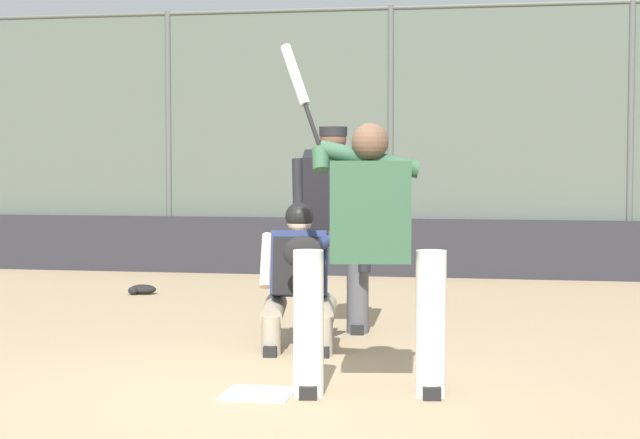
% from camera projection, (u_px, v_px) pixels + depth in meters
% --- Properties ---
extents(ground_plane, '(160.00, 160.00, 0.00)m').
position_uv_depth(ground_plane, '(259.00, 395.00, 6.71)').
color(ground_plane, tan).
extents(home_plate_marker, '(0.43, 0.43, 0.01)m').
position_uv_depth(home_plate_marker, '(259.00, 394.00, 6.71)').
color(home_plate_marker, white).
rests_on(home_plate_marker, ground_plane).
extents(backstop_fence, '(17.68, 0.08, 3.41)m').
position_uv_depth(backstop_fence, '(391.00, 134.00, 13.51)').
color(backstop_fence, '#515651').
rests_on(backstop_fence, ground_plane).
extents(padding_wall, '(17.25, 0.18, 0.73)m').
position_uv_depth(padding_wall, '(389.00, 248.00, 13.49)').
color(padding_wall, '#28282D').
rests_on(padding_wall, ground_plane).
extents(bleachers_beyond, '(12.32, 1.95, 1.16)m').
position_uv_depth(bleachers_beyond, '(510.00, 235.00, 15.43)').
color(bleachers_beyond, slate).
rests_on(bleachers_beyond, ground_plane).
extents(batter_at_plate, '(1.12, 0.56, 2.23)m').
position_uv_depth(batter_at_plate, '(368.00, 248.00, 6.62)').
color(batter_at_plate, silver).
rests_on(batter_at_plate, ground_plane).
extents(catcher_behind_plate, '(0.63, 0.74, 1.15)m').
position_uv_depth(catcher_behind_plate, '(299.00, 275.00, 8.19)').
color(catcher_behind_plate, gray).
rests_on(catcher_behind_plate, ground_plane).
extents(umpire_home, '(0.71, 0.48, 1.76)m').
position_uv_depth(umpire_home, '(333.00, 222.00, 9.01)').
color(umpire_home, '#4C4C51').
rests_on(umpire_home, ground_plane).
extents(fielding_glove_on_dirt, '(0.30, 0.23, 0.11)m').
position_uv_depth(fielding_glove_on_dirt, '(142.00, 289.00, 11.69)').
color(fielding_glove_on_dirt, black).
rests_on(fielding_glove_on_dirt, ground_plane).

